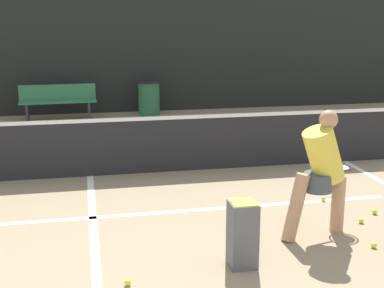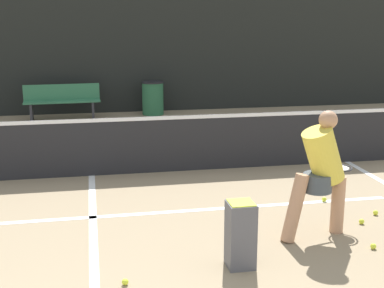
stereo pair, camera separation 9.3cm
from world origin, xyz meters
The scene contains 15 objects.
court_service_line centered at (0.00, 4.56, 0.00)m, with size 8.25×0.10×0.01m, color white.
court_center_mark centered at (0.00, 4.12, 0.00)m, with size 0.10×4.67×0.01m, color white.
net centered at (0.00, 6.45, 0.51)m, with size 11.09×0.09×1.07m.
fence_back centered at (0.00, 12.30, 1.69)m, with size 24.00×0.06×3.39m.
player_practicing centered at (2.64, 3.47, 0.81)m, with size 1.11×0.77×1.52m.
tennis_ball_scattered_3 centered at (3.10, 2.99, 0.03)m, with size 0.07×0.07×0.07m, color #D1E033.
tennis_ball_scattered_5 centered at (3.22, 4.56, 0.03)m, with size 0.07×0.07×0.07m, color #D1E033.
tennis_ball_scattered_6 centered at (3.33, 3.70, 0.03)m, with size 0.07×0.07×0.07m, color #D1E033.
tennis_ball_scattered_7 centered at (3.66, 3.95, 0.03)m, with size 0.07×0.07×0.07m, color #D1E033.
tennis_ball_scattered_8 centered at (0.29, 2.68, 0.03)m, with size 0.07×0.07×0.07m, color #D1E033.
ball_hopper centered at (1.51, 2.87, 0.37)m, with size 0.28×0.28×0.71m.
courtside_bench centered at (-0.68, 11.62, 0.48)m, with size 1.90×0.45×0.86m.
trash_bin centered at (1.64, 11.77, 0.44)m, with size 0.58×0.58×0.87m.
parked_car centered at (2.22, 15.75, 0.61)m, with size 1.68×4.32×1.45m.
building_far centered at (0.00, 28.34, 3.11)m, with size 36.00×2.40×6.21m, color beige.
Camera 1 is at (-0.04, -2.08, 2.57)m, focal length 50.00 mm.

